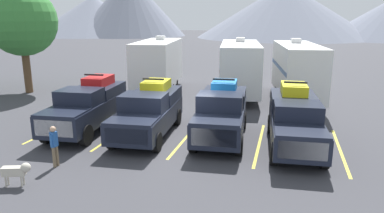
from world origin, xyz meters
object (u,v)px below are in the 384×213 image
(camper_trailer_a, at_px, (158,63))
(pickup_truck_c, at_px, (221,112))
(pickup_truck_a, at_px, (88,105))
(camper_trailer_b, at_px, (240,66))
(dog, at_px, (18,170))
(camper_trailer_c, at_px, (297,69))
(person_a, at_px, (54,144))
(pickup_truck_b, at_px, (149,110))
(pickup_truck_d, at_px, (295,119))

(camper_trailer_a, bearing_deg, pickup_truck_c, -54.83)
(pickup_truck_a, distance_m, camper_trailer_b, 11.06)
(pickup_truck_a, relative_size, dog, 5.88)
(camper_trailer_a, relative_size, camper_trailer_b, 0.96)
(camper_trailer_b, bearing_deg, dog, -108.75)
(camper_trailer_a, distance_m, camper_trailer_c, 9.58)
(pickup_truck_a, bearing_deg, person_a, -74.95)
(camper_trailer_a, height_order, camper_trailer_c, camper_trailer_a)
(pickup_truck_b, height_order, dog, pickup_truck_b)
(pickup_truck_a, height_order, pickup_truck_c, same)
(pickup_truck_d, distance_m, camper_trailer_c, 8.60)
(dog, bearing_deg, person_a, 82.71)
(pickup_truck_a, relative_size, pickup_truck_b, 1.02)
(camper_trailer_b, bearing_deg, camper_trailer_a, 179.37)
(pickup_truck_a, bearing_deg, camper_trailer_b, 56.44)
(pickup_truck_c, height_order, person_a, pickup_truck_c)
(pickup_truck_d, distance_m, person_a, 9.56)
(pickup_truck_c, bearing_deg, pickup_truck_d, -5.00)
(pickup_truck_a, xyz_separation_m, camper_trailer_a, (0.23, 9.25, 0.89))
(pickup_truck_b, xyz_separation_m, dog, (-2.17, -6.06, -0.60))
(camper_trailer_a, bearing_deg, pickup_truck_b, -72.52)
(pickup_truck_b, bearing_deg, pickup_truck_a, -178.45)
(pickup_truck_d, distance_m, camper_trailer_a, 13.11)
(pickup_truck_c, height_order, camper_trailer_c, camper_trailer_c)
(pickup_truck_c, height_order, camper_trailer_b, camper_trailer_b)
(camper_trailer_b, xyz_separation_m, person_a, (-4.93, -13.50, -1.18))
(camper_trailer_b, bearing_deg, pickup_truck_d, -68.72)
(pickup_truck_c, relative_size, person_a, 3.49)
(camper_trailer_b, height_order, person_a, camper_trailer_b)
(dog, bearing_deg, camper_trailer_b, 71.25)
(pickup_truck_d, distance_m, dog, 10.63)
(pickup_truck_c, xyz_separation_m, pickup_truck_d, (3.17, -0.28, 0.01))
(camper_trailer_c, bearing_deg, pickup_truck_a, -138.40)
(camper_trailer_c, distance_m, person_a, 15.65)
(pickup_truck_a, relative_size, pickup_truck_c, 1.09)
(pickup_truck_c, xyz_separation_m, person_a, (-5.28, -4.73, -0.29))
(pickup_truck_a, height_order, camper_trailer_b, camper_trailer_b)
(camper_trailer_a, bearing_deg, pickup_truck_a, -91.40)
(pickup_truck_d, bearing_deg, pickup_truck_c, 175.00)
(pickup_truck_c, bearing_deg, camper_trailer_b, 92.29)
(pickup_truck_a, height_order, camper_trailer_c, camper_trailer_c)
(pickup_truck_a, relative_size, pickup_truck_d, 1.02)
(camper_trailer_c, xyz_separation_m, person_a, (-8.63, -13.00, -1.19))
(pickup_truck_d, relative_size, camper_trailer_a, 0.68)
(pickup_truck_b, distance_m, person_a, 4.82)
(pickup_truck_d, distance_m, camper_trailer_b, 9.74)
(pickup_truck_a, distance_m, pickup_truck_b, 3.11)
(camper_trailer_b, xyz_separation_m, dog, (-5.15, -15.16, -1.53))
(pickup_truck_a, xyz_separation_m, camper_trailer_b, (6.09, 9.19, 0.87))
(pickup_truck_a, bearing_deg, pickup_truck_c, 3.76)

